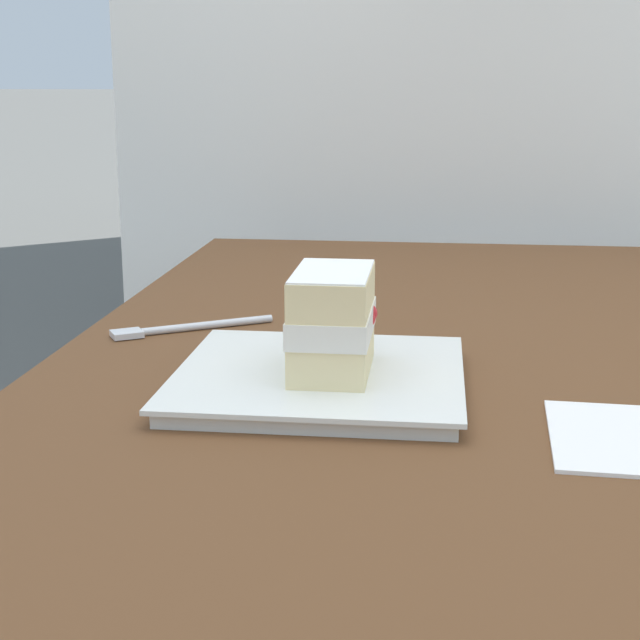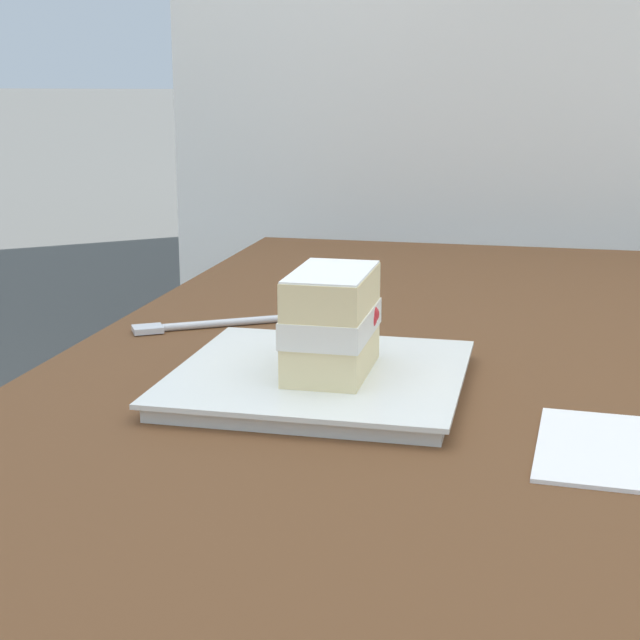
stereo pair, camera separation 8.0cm
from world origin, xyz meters
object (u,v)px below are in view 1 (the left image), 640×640
at_px(patio_table, 482,535).
at_px(dessert_fork, 182,328).
at_px(dessert_plate, 320,379).
at_px(cake_slice, 333,322).
at_px(paper_napkin, 610,437).

relative_size(patio_table, dessert_fork, 10.54).
xyz_separation_m(dessert_plate, cake_slice, (0.00, 0.01, 0.05)).
bearing_deg(patio_table, dessert_fork, -126.89).
relative_size(cake_slice, paper_napkin, 0.74).
bearing_deg(paper_napkin, dessert_plate, -112.86).
bearing_deg(cake_slice, patio_table, 67.05).
distance_m(cake_slice, paper_napkin, 0.24).
bearing_deg(patio_table, cake_slice, -112.95).
relative_size(patio_table, dessert_plate, 6.81).
bearing_deg(dessert_fork, paper_napkin, 55.81).
height_order(dessert_plate, dessert_fork, dessert_plate).
bearing_deg(cake_slice, dessert_plate, -108.72).
distance_m(dessert_plate, cake_slice, 0.05).
distance_m(cake_slice, dessert_fork, 0.25).
xyz_separation_m(patio_table, paper_napkin, (0.04, 0.09, 0.10)).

